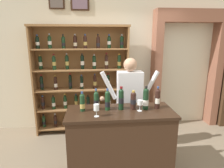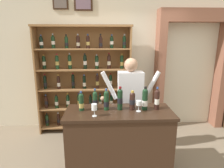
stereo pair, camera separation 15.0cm
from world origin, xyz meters
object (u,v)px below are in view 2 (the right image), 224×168
at_px(tasting_bottle_bianco, 132,100).
at_px(tasting_bottle_prosecco, 157,99).
at_px(tasting_bottle_brunello, 95,100).
at_px(wine_glass_spare, 94,108).
at_px(tasting_bottle_super_tuscan, 106,100).
at_px(tasting_counter, 119,142).
at_px(tasting_bottle_vin_santo, 145,99).
at_px(tasting_bottle_rosso, 81,102).
at_px(tasting_bottle_riserva, 120,99).
at_px(wine_glass_right, 139,104).
at_px(shopkeeper, 130,96).
at_px(wine_shelf, 84,78).

bearing_deg(tasting_bottle_bianco, tasting_bottle_prosecco, -0.75).
xyz_separation_m(tasting_bottle_brunello, wine_glass_spare, (-0.00, -0.24, -0.02)).
bearing_deg(tasting_bottle_super_tuscan, tasting_bottle_prosecco, -0.84).
relative_size(tasting_counter, tasting_bottle_super_tuscan, 4.83).
bearing_deg(tasting_bottle_brunello, tasting_counter, -12.40).
bearing_deg(tasting_bottle_vin_santo, tasting_bottle_rosso, 179.34).
relative_size(tasting_bottle_vin_santo, wine_glass_spare, 2.02).
xyz_separation_m(tasting_bottle_riserva, tasting_bottle_prosecco, (0.52, -0.01, -0.01)).
bearing_deg(tasting_bottle_vin_santo, tasting_bottle_brunello, 177.39).
height_order(tasting_bottle_super_tuscan, tasting_bottle_prosecco, tasting_bottle_prosecco).
xyz_separation_m(wine_glass_spare, wine_glass_right, (0.60, 0.14, -0.00)).
relative_size(shopkeeper, wine_glass_spare, 9.82).
height_order(tasting_bottle_riserva, wine_glass_right, tasting_bottle_riserva).
xyz_separation_m(tasting_bottle_riserva, wine_glass_right, (0.25, -0.09, -0.05)).
xyz_separation_m(tasting_bottle_brunello, tasting_bottle_riserva, (0.35, -0.01, 0.02)).
xyz_separation_m(tasting_bottle_rosso, tasting_bottle_prosecco, (1.06, -0.01, 0.03)).
bearing_deg(tasting_bottle_super_tuscan, tasting_bottle_rosso, -179.21).
xyz_separation_m(wine_shelf, tasting_bottle_riserva, (0.62, -1.34, -0.02)).
xyz_separation_m(tasting_counter, tasting_bottle_vin_santo, (0.37, 0.04, 0.64)).
distance_m(tasting_bottle_riserva, tasting_bottle_vin_santo, 0.35).
height_order(shopkeeper, tasting_bottle_riserva, shopkeeper).
height_order(shopkeeper, tasting_bottle_super_tuscan, shopkeeper).
bearing_deg(tasting_bottle_rosso, tasting_counter, -5.61).
xyz_separation_m(tasting_bottle_rosso, tasting_bottle_super_tuscan, (0.35, 0.00, 0.01)).
bearing_deg(tasting_bottle_riserva, tasting_bottle_brunello, 177.57).
height_order(tasting_bottle_vin_santo, wine_glass_right, tasting_bottle_vin_santo).
relative_size(shopkeeper, wine_glass_right, 10.47).
bearing_deg(wine_glass_right, tasting_bottle_rosso, 174.31).
bearing_deg(tasting_bottle_bianco, shopkeeper, 85.40).
height_order(tasting_bottle_super_tuscan, tasting_bottle_bianco, tasting_bottle_super_tuscan).
bearing_deg(wine_shelf, tasting_bottle_prosecco, -49.82).
relative_size(tasting_bottle_rosso, tasting_bottle_prosecco, 0.85).
bearing_deg(tasting_counter, tasting_bottle_prosecco, 4.85).
bearing_deg(tasting_bottle_super_tuscan, wine_glass_right, -10.69).
relative_size(tasting_bottle_bianco, wine_glass_spare, 1.65).
relative_size(wine_shelf, tasting_bottle_rosso, 7.84).
relative_size(tasting_bottle_rosso, tasting_bottle_brunello, 0.90).
xyz_separation_m(wine_shelf, tasting_counter, (0.60, -1.40, -0.67)).
xyz_separation_m(tasting_bottle_riserva, tasting_bottle_bianco, (0.17, -0.01, -0.02)).
bearing_deg(wine_glass_spare, tasting_bottle_brunello, 89.61).
distance_m(tasting_bottle_brunello, wine_glass_right, 0.61).
relative_size(shopkeeper, tasting_bottle_riserva, 4.90).
relative_size(shopkeeper, tasting_bottle_vin_santo, 4.87).
distance_m(tasting_bottle_riserva, wine_glass_right, 0.27).
bearing_deg(tasting_bottle_riserva, tasting_counter, -107.16).
xyz_separation_m(shopkeeper, tasting_bottle_rosso, (-0.75, -0.49, 0.08)).
distance_m(tasting_bottle_rosso, tasting_bottle_vin_santo, 0.89).
distance_m(wine_shelf, shopkeeper, 1.20).
relative_size(tasting_bottle_rosso, wine_glass_right, 1.78).
height_order(shopkeeper, tasting_bottle_bianco, shopkeeper).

